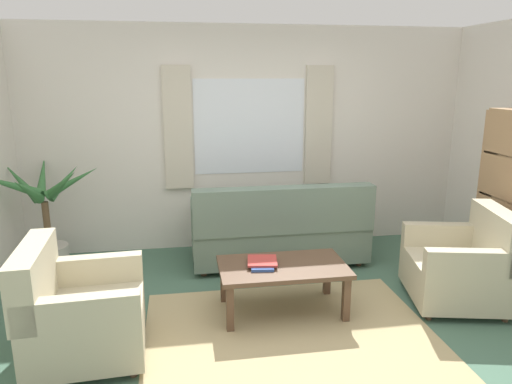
{
  "coord_description": "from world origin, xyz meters",
  "views": [
    {
      "loc": [
        -0.82,
        -3.28,
        2.02
      ],
      "look_at": [
        -0.17,
        0.7,
        1.03
      ],
      "focal_mm": 33.01,
      "sensor_mm": 36.0,
      "label": 1
    }
  ],
  "objects_px": {
    "armchair_right": "(464,266)",
    "book_stack_on_table": "(262,262)",
    "potted_plant": "(46,221)",
    "couch": "(279,231)",
    "armchair_left": "(78,312)",
    "coffee_table": "(283,271)"
  },
  "relations": [
    {
      "from": "couch",
      "to": "book_stack_on_table",
      "type": "bearing_deg",
      "value": 70.49
    },
    {
      "from": "couch",
      "to": "armchair_left",
      "type": "bearing_deg",
      "value": 40.05
    },
    {
      "from": "couch",
      "to": "book_stack_on_table",
      "type": "xyz_separation_m",
      "value": [
        -0.38,
        -1.09,
        0.09
      ]
    },
    {
      "from": "coffee_table",
      "to": "couch",
      "type": "bearing_deg",
      "value": 79.46
    },
    {
      "from": "book_stack_on_table",
      "to": "potted_plant",
      "type": "xyz_separation_m",
      "value": [
        -2.06,
        1.22,
        0.1
      ]
    },
    {
      "from": "armchair_left",
      "to": "coffee_table",
      "type": "bearing_deg",
      "value": -78.69
    },
    {
      "from": "armchair_left",
      "to": "armchair_right",
      "type": "relative_size",
      "value": 0.89
    },
    {
      "from": "armchair_right",
      "to": "book_stack_on_table",
      "type": "relative_size",
      "value": 3.01
    },
    {
      "from": "armchair_left",
      "to": "book_stack_on_table",
      "type": "distance_m",
      "value": 1.52
    },
    {
      "from": "couch",
      "to": "book_stack_on_table",
      "type": "height_order",
      "value": "couch"
    },
    {
      "from": "potted_plant",
      "to": "armchair_right",
      "type": "bearing_deg",
      "value": -19.0
    },
    {
      "from": "couch",
      "to": "potted_plant",
      "type": "bearing_deg",
      "value": -3.13
    },
    {
      "from": "book_stack_on_table",
      "to": "potted_plant",
      "type": "height_order",
      "value": "potted_plant"
    },
    {
      "from": "armchair_right",
      "to": "coffee_table",
      "type": "distance_m",
      "value": 1.66
    },
    {
      "from": "couch",
      "to": "potted_plant",
      "type": "xyz_separation_m",
      "value": [
        -2.44,
        0.13,
        0.2
      ]
    },
    {
      "from": "armchair_left",
      "to": "coffee_table",
      "type": "relative_size",
      "value": 0.8
    },
    {
      "from": "coffee_table",
      "to": "armchair_left",
      "type": "bearing_deg",
      "value": -165.45
    },
    {
      "from": "couch",
      "to": "armchair_right",
      "type": "height_order",
      "value": "couch"
    },
    {
      "from": "book_stack_on_table",
      "to": "potted_plant",
      "type": "relative_size",
      "value": 0.27
    },
    {
      "from": "armchair_right",
      "to": "book_stack_on_table",
      "type": "xyz_separation_m",
      "value": [
        -1.83,
        0.12,
        0.11
      ]
    },
    {
      "from": "book_stack_on_table",
      "to": "armchair_left",
      "type": "bearing_deg",
      "value": -162.65
    },
    {
      "from": "armchair_left",
      "to": "couch",
      "type": "bearing_deg",
      "value": -53.2
    }
  ]
}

